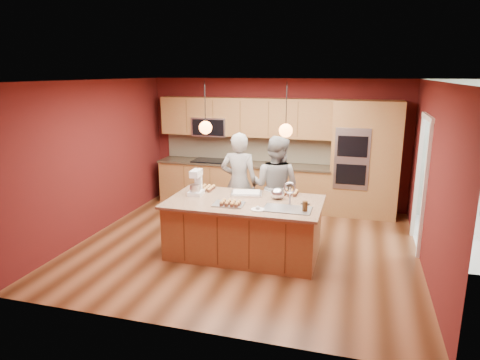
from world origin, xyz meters
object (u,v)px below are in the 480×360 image
(person_left, at_px, (239,183))
(stand_mixer, at_px, (196,184))
(island, at_px, (245,227))
(person_right, at_px, (276,187))
(mixing_bowl, at_px, (278,193))

(person_left, relative_size, stand_mixer, 4.43)
(island, relative_size, stand_mixer, 5.84)
(person_left, distance_m, stand_mixer, 0.95)
(island, bearing_deg, person_right, 72.38)
(person_right, relative_size, mixing_bowl, 8.02)
(stand_mixer, distance_m, mixing_bowl, 1.33)
(stand_mixer, xyz_separation_m, mixing_bowl, (1.32, 0.12, -0.09))
(stand_mixer, bearing_deg, person_right, 31.63)
(mixing_bowl, bearing_deg, island, -152.12)
(island, bearing_deg, person_left, 111.64)
(person_left, relative_size, person_right, 1.02)
(stand_mixer, bearing_deg, person_left, 55.22)
(person_left, bearing_deg, stand_mixer, 54.27)
(person_left, xyz_separation_m, mixing_bowl, (0.83, -0.68, 0.06))
(person_right, height_order, stand_mixer, person_right)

